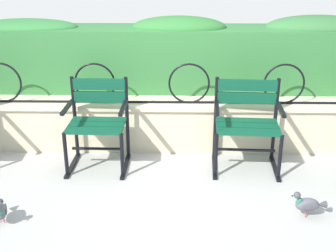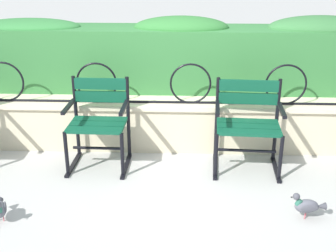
% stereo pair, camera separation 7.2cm
% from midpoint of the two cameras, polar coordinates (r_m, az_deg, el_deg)
% --- Properties ---
extents(ground_plane, '(60.00, 60.00, 0.00)m').
position_cam_midpoint_polar(ground_plane, '(3.97, -0.57, -8.28)').
color(ground_plane, '#B7B5AF').
extents(stone_wall, '(6.75, 0.41, 0.52)m').
position_cam_midpoint_polar(stone_wall, '(4.71, -0.27, 0.29)').
color(stone_wall, beige).
rests_on(stone_wall, ground).
extents(iron_arch_fence, '(6.23, 0.02, 0.42)m').
position_cam_midpoint_polar(iron_arch_fence, '(4.50, -3.33, 5.15)').
color(iron_arch_fence, black).
rests_on(iron_arch_fence, stone_wall).
extents(hedge_row, '(6.62, 0.60, 0.82)m').
position_cam_midpoint_polar(hedge_row, '(4.97, 0.26, 9.21)').
color(hedge_row, '#387A3D').
rests_on(hedge_row, stone_wall).
extents(park_chair_centre_left, '(0.58, 0.53, 0.85)m').
position_cam_midpoint_polar(park_chair_centre_left, '(4.31, -9.51, 0.67)').
color(park_chair_centre_left, '#0F4C33').
rests_on(park_chair_centre_left, ground).
extents(park_chair_centre_right, '(0.66, 0.56, 0.85)m').
position_cam_midpoint_polar(park_chair_centre_right, '(4.28, 9.63, 0.59)').
color(park_chair_centre_right, '#0F4C33').
rests_on(park_chair_centre_right, ground).
extents(pigeon_near_chairs, '(0.17, 0.28, 0.22)m').
position_cam_midpoint_polar(pigeon_near_chairs, '(3.73, -21.33, -10.06)').
color(pigeon_near_chairs, '#5B5B66').
rests_on(pigeon_near_chairs, ground).
extents(pigeon_far_side, '(0.29, 0.12, 0.22)m').
position_cam_midpoint_polar(pigeon_far_side, '(3.72, 17.01, -9.57)').
color(pigeon_far_side, '#5B5B66').
rests_on(pigeon_far_side, ground).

